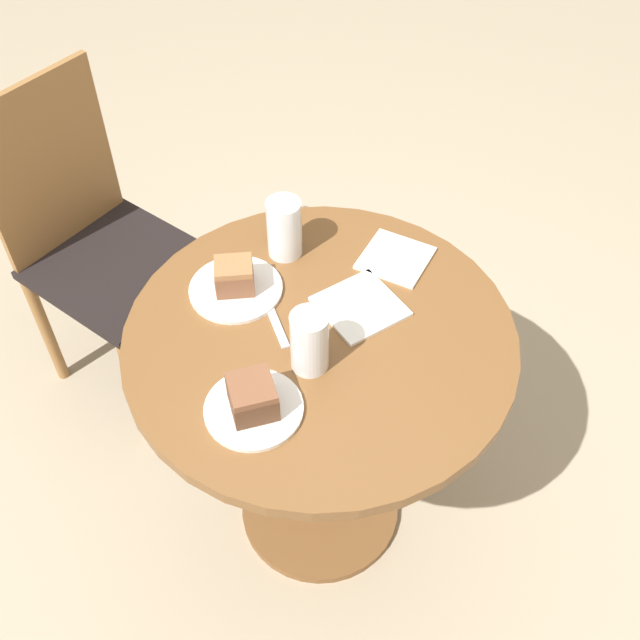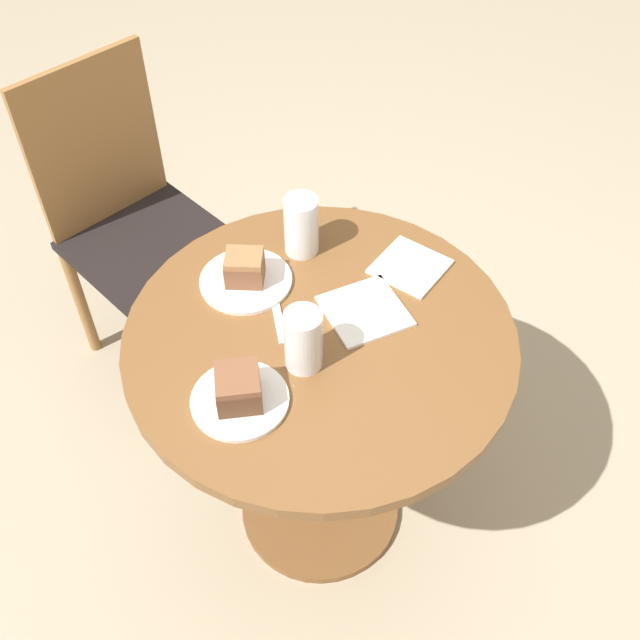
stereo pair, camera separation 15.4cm
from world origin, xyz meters
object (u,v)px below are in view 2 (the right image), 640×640
cake_slice_far (238,387)px  plate_near (246,281)px  chair (136,225)px  plate_far (240,400)px  glass_lemonade (303,343)px  glass_water (301,229)px  cake_slice_near (245,268)px

cake_slice_far → plate_near: bearing=57.2°
chair → plate_far: 0.95m
glass_lemonade → plate_far: bearing=-176.1°
chair → glass_water: 0.71m
cake_slice_far → glass_water: size_ratio=0.82×
glass_lemonade → chair: bearing=90.3°
chair → cake_slice_far: bearing=-109.5°
cake_slice_far → plate_far: bearing=180.0°
plate_near → glass_lemonade: 0.27m
glass_lemonade → glass_water: glass_water is taller
cake_slice_far → glass_water: glass_water is taller
cake_slice_far → glass_lemonade: bearing=3.9°
plate_far → glass_lemonade: size_ratio=1.37×
cake_slice_near → glass_water: (0.16, 0.02, 0.02)m
plate_near → plate_far: size_ratio=1.08×
cake_slice_far → glass_water: bearing=40.9°
chair → plate_far: size_ratio=5.04×
plate_far → cake_slice_far: size_ratio=1.62×
plate_near → glass_water: (0.16, 0.02, 0.06)m
glass_lemonade → glass_water: bearing=57.0°
chair → glass_lemonade: (0.00, -0.89, 0.32)m
chair → plate_near: size_ratio=4.68×
cake_slice_far → glass_lemonade: (0.16, 0.01, 0.02)m
glass_lemonade → cake_slice_near: bearing=85.3°
glass_water → cake_slice_near: bearing=-173.0°
chair → plate_near: bearing=-97.5°
chair → cake_slice_far: chair is taller
chair → glass_water: (0.19, -0.61, 0.32)m
glass_water → plate_far: bearing=-139.1°
cake_slice_far → cake_slice_near: bearing=57.2°
chair → plate_near: chair is taller
plate_far → glass_water: (0.34, 0.30, 0.06)m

